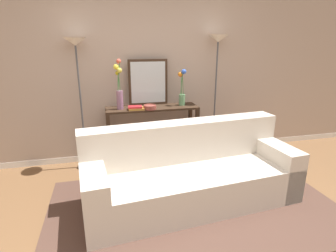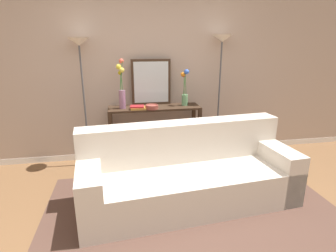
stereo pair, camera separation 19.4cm
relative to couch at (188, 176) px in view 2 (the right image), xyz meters
name	(u,v)px [view 2 (the right image)]	position (x,y,z in m)	size (l,w,h in m)	color
ground_plane	(170,247)	(-0.33, -0.68, -0.33)	(16.00, 16.00, 0.02)	brown
back_wall	(143,69)	(-0.33, 1.47, 1.04)	(12.00, 0.15, 2.72)	white
area_rug	(191,208)	(0.01, -0.16, -0.31)	(3.15, 1.85, 0.01)	#51382D
couch	(188,176)	(0.00, 0.00, 0.00)	(2.42, 1.06, 0.88)	beige
console_table	(155,124)	(-0.22, 1.14, 0.27)	(1.32, 0.38, 0.86)	#382619
floor_lamp_left	(81,68)	(-1.19, 1.20, 1.10)	(0.28, 0.28, 1.81)	#4C4C51
floor_lamp_right	(221,63)	(0.77, 1.20, 1.13)	(0.28, 0.28, 1.85)	#4C4C51
wall_mirror	(151,82)	(-0.24, 1.29, 0.87)	(0.57, 0.02, 0.66)	#382619
vase_tall_flowers	(122,88)	(-0.67, 1.12, 0.83)	(0.11, 0.13, 0.68)	gray
vase_short_flowers	(185,90)	(0.23, 1.15, 0.76)	(0.11, 0.12, 0.53)	#669E6B
fruit_bowl	(152,107)	(-0.27, 1.02, 0.57)	(0.18, 0.18, 0.06)	brown
book_stack	(138,108)	(-0.47, 1.04, 0.56)	(0.23, 0.17, 0.05)	#B77F33
book_row_under_console	(130,160)	(-0.61, 1.14, -0.26)	(0.30, 0.17, 0.13)	#236033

